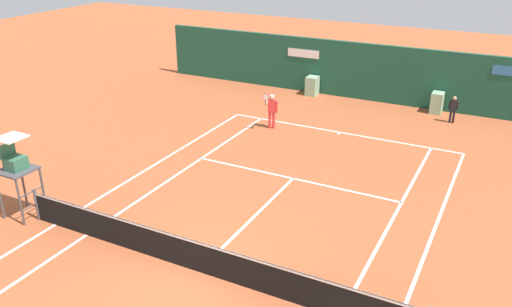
{
  "coord_description": "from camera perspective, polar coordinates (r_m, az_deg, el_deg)",
  "views": [
    {
      "loc": [
        6.81,
        -9.8,
        8.63
      ],
      "look_at": [
        -1.44,
        6.2,
        0.8
      ],
      "focal_mm": 37.09,
      "sensor_mm": 36.0,
      "label": 1
    }
  ],
  "objects": [
    {
      "name": "ground_plane",
      "position": [
        15.12,
        -5.04,
        -11.4
      ],
      "size": [
        80.0,
        80.0,
        0.01
      ],
      "color": "#A8512D"
    },
    {
      "name": "ball_kid_right_post",
      "position": [
        26.47,
        20.51,
        4.65
      ],
      "size": [
        0.43,
        0.21,
        1.29
      ],
      "rotation": [
        0.0,
        0.0,
        3.31
      ],
      "color": "black",
      "rests_on": "ground_plane"
    },
    {
      "name": "player_on_baseline",
      "position": [
        24.02,
        1.7,
        4.87
      ],
      "size": [
        0.5,
        0.79,
        1.81
      ],
      "rotation": [
        0.0,
        0.0,
        3.47
      ],
      "color": "red",
      "rests_on": "ground_plane"
    },
    {
      "name": "tennis_net",
      "position": [
        14.44,
        -6.34,
        -10.88
      ],
      "size": [
        12.1,
        0.1,
        1.07
      ],
      "color": "#4C4C51",
      "rests_on": "ground_plane"
    },
    {
      "name": "umpire_chair",
      "position": [
        17.98,
        -24.45,
        -1.22
      ],
      "size": [
        1.0,
        1.0,
        2.71
      ],
      "rotation": [
        0.0,
        0.0,
        -1.57
      ],
      "color": "#47474C",
      "rests_on": "ground_plane"
    },
    {
      "name": "tennis_ball_near_service_line",
      "position": [
        23.22,
        -1.13,
        1.77
      ],
      "size": [
        0.07,
        0.07,
        0.07
      ],
      "primitive_type": "sphere",
      "color": "#CCE033",
      "rests_on": "ground_plane"
    },
    {
      "name": "sponsor_back_wall",
      "position": [
        28.55,
        12.71,
        8.37
      ],
      "size": [
        25.0,
        1.02,
        2.99
      ],
      "color": "#194C38",
      "rests_on": "ground_plane"
    }
  ]
}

